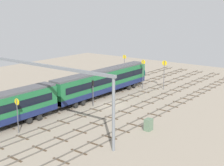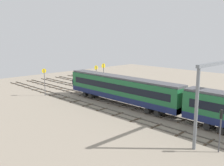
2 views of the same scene
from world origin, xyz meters
The scene contains 13 objects.
ground_plane centered at (0.00, 0.00, 0.00)m, with size 92.02×92.02×0.00m, color gray.
track_near_foreground centered at (0.00, -8.71, 0.06)m, with size 76.02×2.40×0.16m.
track_second_near centered at (0.00, -4.36, 0.07)m, with size 76.02×2.40×0.16m.
track_middle centered at (0.00, 0.00, 0.07)m, with size 76.02×2.40×0.16m.
track_with_train centered at (0.00, 4.36, 0.06)m, with size 76.02×2.40×0.16m.
track_far_background centered at (0.00, 8.71, 0.07)m, with size 76.02×2.40×0.16m.
train centered at (-8.17, 4.36, 2.66)m, with size 50.40×3.24×4.80m.
speed_sign_near_foreground centered at (13.13, 1.73, 3.72)m, with size 0.14×0.88×5.87m.
speed_sign_far_trackside centered at (15.04, -2.00, 3.88)m, with size 0.14×1.04×5.87m.
speed_sign_distant_end centered at (18.80, 10.36, 3.52)m, with size 0.14×0.92×5.46m.
signal_light_trackside_approach centered at (-16.23, 10.33, 2.96)m, with size 0.31×0.32×4.51m.
signal_light_trackside_departure centered at (-2.28, 1.70, 2.90)m, with size 0.31×0.32×4.42m.
relay_cabinet centered at (-6.15, -11.40, 0.81)m, with size 1.08×0.88×1.63m.
Camera 2 is at (-26.24, 35.17, 11.73)m, focal length 40.84 mm.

